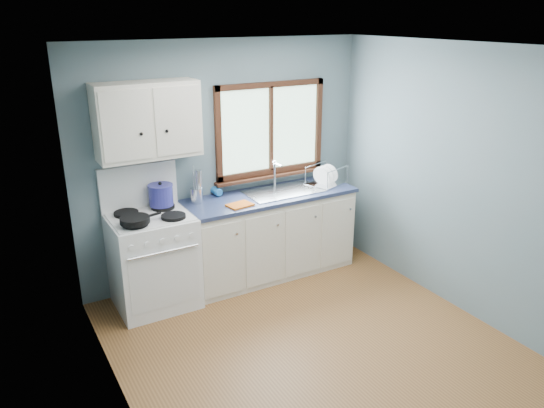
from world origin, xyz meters
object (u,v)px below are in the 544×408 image
utensil_crock (197,195)px  dish_rack (326,179)px  gas_range (153,258)px  base_cabinets (269,238)px  skillet (135,220)px  stockpot (161,195)px  sink (284,197)px  thermos (199,185)px

utensil_crock → dish_rack: 1.50m
gas_range → base_cabinets: (1.31, 0.02, -0.08)m
base_cabinets → utensil_crock: 0.98m
gas_range → utensil_crock: bearing=15.5°
gas_range → dish_rack: 2.09m
skillet → stockpot: 0.49m
skillet → stockpot: stockpot is taller
base_cabinets → sink: (0.18, -0.00, 0.45)m
base_cabinets → dish_rack: size_ratio=3.70×
sink → dish_rack: bearing=-0.5°
stockpot → dish_rack: bearing=-4.3°
gas_range → dish_rack: bearing=0.4°
gas_range → stockpot: gas_range is taller
base_cabinets → dish_rack: (0.73, -0.00, 0.57)m
sink → utensil_crock: 0.97m
base_cabinets → dish_rack: bearing=-0.4°
base_cabinets → sink: 0.48m
base_cabinets → stockpot: (-1.13, 0.14, 0.66)m
utensil_crock → dish_rack: size_ratio=0.78×
stockpot → utensil_crock: utensil_crock is taller
dish_rack → thermos: bearing=152.5°
gas_range → dish_rack: size_ratio=2.72×
utensil_crock → thermos: utensil_crock is taller
stockpot → dish_rack: (1.86, -0.14, -0.09)m
stockpot → gas_range: bearing=-138.1°
sink → gas_range: bearing=-179.3°
gas_range → thermos: (0.59, 0.22, 0.59)m
skillet → sink: bearing=-7.3°
stockpot → dish_rack: 1.87m
stockpot → utensil_crock: 0.37m
stockpot → dish_rack: stockpot is taller
sink → dish_rack: 0.56m
gas_range → stockpot: (0.17, 0.16, 0.57)m
skillet → base_cabinets: bearing=-6.5°
skillet → utensil_crock: (0.72, 0.32, 0.01)m
sink → utensil_crock: bearing=172.1°
base_cabinets → utensil_crock: utensil_crock is taller
sink → utensil_crock: size_ratio=2.15×
base_cabinets → thermos: thermos is taller
gas_range → stockpot: bearing=41.9°
utensil_crock → thermos: (0.05, 0.07, 0.08)m
gas_range → dish_rack: (2.03, 0.01, 0.48)m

